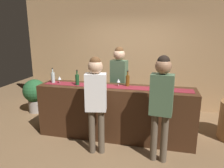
% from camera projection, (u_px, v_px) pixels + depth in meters
% --- Properties ---
extents(ground_plane, '(10.00, 10.00, 0.00)m').
position_uv_depth(ground_plane, '(115.00, 136.00, 4.22)').
color(ground_plane, brown).
extents(back_wall, '(6.00, 0.12, 2.90)m').
position_uv_depth(back_wall, '(131.00, 54.00, 5.66)').
color(back_wall, tan).
rests_on(back_wall, ground).
extents(bar_counter, '(2.98, 0.60, 1.03)m').
position_uv_depth(bar_counter, '(115.00, 112.00, 4.10)').
color(bar_counter, '#3D2314').
rests_on(bar_counter, ground).
extents(counter_runner_cloth, '(2.83, 0.28, 0.01)m').
position_uv_depth(counter_runner_cloth, '(115.00, 87.00, 3.97)').
color(counter_runner_cloth, maroon).
rests_on(counter_runner_cloth, bar_counter).
extents(wine_bottle_clear, '(0.07, 0.07, 0.30)m').
position_uv_depth(wine_bottle_clear, '(53.00, 77.00, 4.25)').
color(wine_bottle_clear, '#B2C6C1').
rests_on(wine_bottle_clear, bar_counter).
extents(wine_bottle_amber, '(0.07, 0.07, 0.30)m').
position_uv_depth(wine_bottle_amber, '(128.00, 81.00, 3.98)').
color(wine_bottle_amber, brown).
rests_on(wine_bottle_amber, bar_counter).
extents(wine_bottle_green, '(0.07, 0.07, 0.30)m').
position_uv_depth(wine_bottle_green, '(77.00, 80.00, 4.05)').
color(wine_bottle_green, '#194723').
rests_on(wine_bottle_green, bar_counter).
extents(wine_glass_near_customer, '(0.07, 0.07, 0.14)m').
position_uv_depth(wine_glass_near_customer, '(118.00, 81.00, 3.98)').
color(wine_glass_near_customer, silver).
rests_on(wine_glass_near_customer, bar_counter).
extents(wine_glass_mid_counter, '(0.07, 0.07, 0.14)m').
position_uv_depth(wine_glass_mid_counter, '(60.00, 78.00, 4.21)').
color(wine_glass_mid_counter, silver).
rests_on(wine_glass_mid_counter, bar_counter).
extents(bartender, '(0.37, 0.26, 1.74)m').
position_uv_depth(bartender, '(119.00, 78.00, 4.52)').
color(bartender, '#26262B').
rests_on(bartender, ground).
extents(customer_sipping, '(0.36, 0.24, 1.71)m').
position_uv_depth(customer_sipping, '(161.00, 98.00, 3.18)').
color(customer_sipping, brown).
rests_on(customer_sipping, ground).
extents(customer_browsing, '(0.37, 0.26, 1.67)m').
position_uv_depth(customer_browsing, '(96.00, 96.00, 3.42)').
color(customer_browsing, brown).
rests_on(customer_browsing, ground).
extents(potted_plant_tall, '(0.59, 0.59, 0.86)m').
position_uv_depth(potted_plant_tall, '(35.00, 93.00, 5.40)').
color(potted_plant_tall, '#9E9389').
rests_on(potted_plant_tall, ground).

